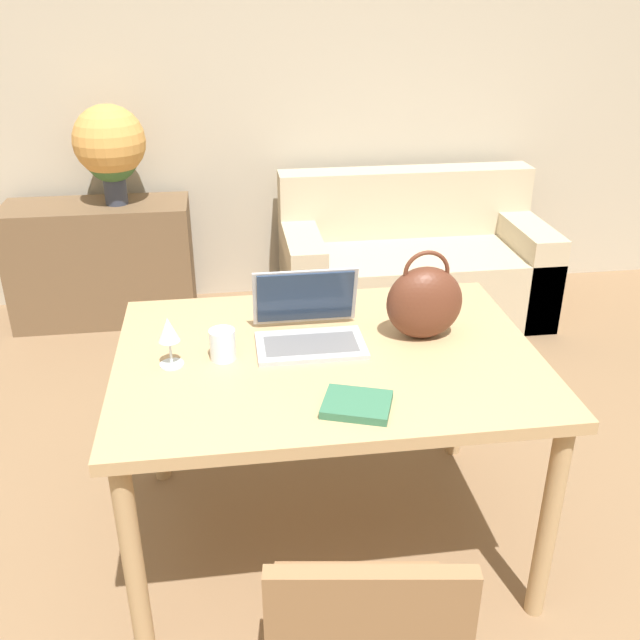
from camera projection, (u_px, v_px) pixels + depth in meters
wall_back at (257, 73)px, 4.09m from camera, size 10.00×0.06×2.70m
dining_table at (327, 375)px, 2.33m from camera, size 1.35×0.99×0.77m
couch at (412, 267)px, 4.25m from camera, size 1.53×0.76×0.82m
sideboard at (102, 263)px, 4.14m from camera, size 1.03×0.40×0.70m
laptop at (308, 322)px, 2.36m from camera, size 0.35×0.29×0.22m
drinking_glass at (223, 345)px, 2.24m from camera, size 0.08×0.08×0.10m
wine_glass at (169, 333)px, 2.17m from camera, size 0.07×0.07×0.16m
handbag at (424, 302)px, 2.34m from camera, size 0.25×0.15×0.31m
flower_vase at (110, 147)px, 3.86m from camera, size 0.39×0.39×0.54m
book at (357, 404)px, 2.00m from camera, size 0.23×0.21×0.02m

